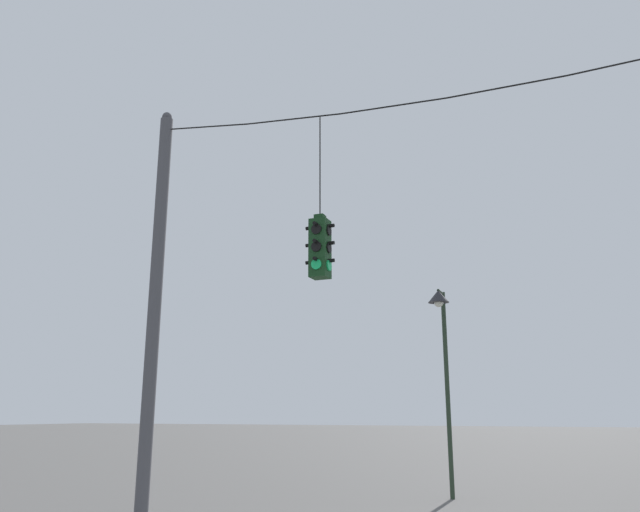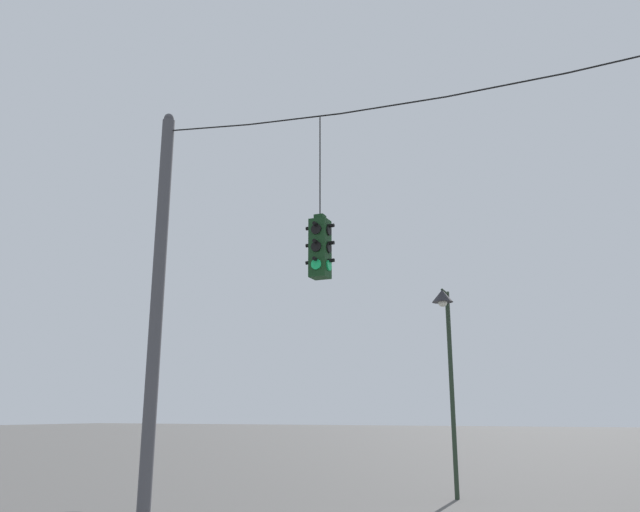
# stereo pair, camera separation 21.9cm
# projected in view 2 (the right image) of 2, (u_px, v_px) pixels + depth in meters

# --- Properties ---
(utility_pole_left) EXTENTS (0.27, 0.27, 8.71)m
(utility_pole_left) POSITION_uv_depth(u_px,v_px,m) (157.00, 304.00, 13.06)
(utility_pole_left) COLOR #4C4C51
(utility_pole_left) RESTS_ON ground_plane
(span_wire) EXTENTS (14.61, 0.03, 0.54)m
(span_wire) POSITION_uv_depth(u_px,v_px,m) (503.00, 77.00, 11.13)
(span_wire) COLOR black
(traffic_light_near_right_pole) EXTENTS (0.58, 0.58, 3.32)m
(traffic_light_near_right_pole) POSITION_uv_depth(u_px,v_px,m) (320.00, 247.00, 11.83)
(traffic_light_near_right_pole) COLOR #143819
(street_lamp) EXTENTS (0.55, 0.95, 5.35)m
(street_lamp) POSITION_uv_depth(u_px,v_px,m) (446.00, 333.00, 16.47)
(street_lamp) COLOR #233323
(street_lamp) RESTS_ON ground_plane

